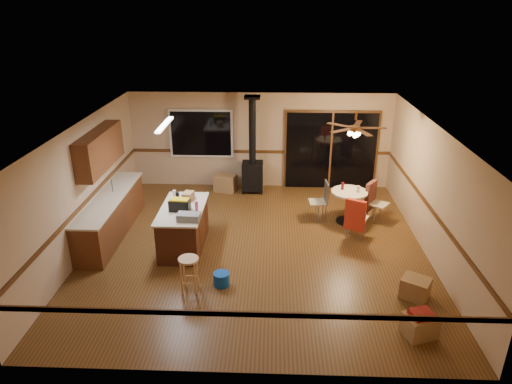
# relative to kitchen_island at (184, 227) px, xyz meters

# --- Properties ---
(floor) EXTENTS (7.00, 7.00, 0.00)m
(floor) POSITION_rel_kitchen_island_xyz_m (1.50, 0.00, -0.45)
(floor) COLOR #573718
(floor) RESTS_ON ground
(ceiling) EXTENTS (7.00, 7.00, 0.00)m
(ceiling) POSITION_rel_kitchen_island_xyz_m (1.50, 0.00, 2.15)
(ceiling) COLOR silver
(ceiling) RESTS_ON ground
(wall_back) EXTENTS (7.00, 0.00, 7.00)m
(wall_back) POSITION_rel_kitchen_island_xyz_m (1.50, 3.50, 0.85)
(wall_back) COLOR tan
(wall_back) RESTS_ON ground
(wall_front) EXTENTS (7.00, 0.00, 7.00)m
(wall_front) POSITION_rel_kitchen_island_xyz_m (1.50, -3.50, 0.85)
(wall_front) COLOR tan
(wall_front) RESTS_ON ground
(wall_left) EXTENTS (0.00, 7.00, 7.00)m
(wall_left) POSITION_rel_kitchen_island_xyz_m (-2.00, 0.00, 0.85)
(wall_left) COLOR tan
(wall_left) RESTS_ON ground
(wall_right) EXTENTS (0.00, 7.00, 7.00)m
(wall_right) POSITION_rel_kitchen_island_xyz_m (5.00, 0.00, 0.85)
(wall_right) COLOR tan
(wall_right) RESTS_ON ground
(chair_rail) EXTENTS (7.00, 7.00, 0.08)m
(chair_rail) POSITION_rel_kitchen_island_xyz_m (1.50, 0.00, 0.55)
(chair_rail) COLOR #4D2C13
(chair_rail) RESTS_ON ground
(window) EXTENTS (1.72, 0.10, 1.32)m
(window) POSITION_rel_kitchen_island_xyz_m (-0.10, 3.45, 1.05)
(window) COLOR black
(window) RESTS_ON ground
(sliding_door) EXTENTS (2.52, 0.10, 2.10)m
(sliding_door) POSITION_rel_kitchen_island_xyz_m (3.40, 3.45, 0.60)
(sliding_door) COLOR black
(sliding_door) RESTS_ON ground
(lower_cabinets) EXTENTS (0.60, 3.00, 0.86)m
(lower_cabinets) POSITION_rel_kitchen_island_xyz_m (-1.70, 0.50, -0.02)
(lower_cabinets) COLOR #5D3017
(lower_cabinets) RESTS_ON ground
(countertop) EXTENTS (0.64, 3.04, 0.04)m
(countertop) POSITION_rel_kitchen_island_xyz_m (-1.70, 0.50, 0.43)
(countertop) COLOR beige
(countertop) RESTS_ON lower_cabinets
(upper_cabinets) EXTENTS (0.35, 2.00, 0.80)m
(upper_cabinets) POSITION_rel_kitchen_island_xyz_m (-1.83, 0.70, 1.45)
(upper_cabinets) COLOR #5D3017
(upper_cabinets) RESTS_ON ground
(kitchen_island) EXTENTS (0.88, 1.68, 0.90)m
(kitchen_island) POSITION_rel_kitchen_island_xyz_m (0.00, 0.00, 0.00)
(kitchen_island) COLOR #431E10
(kitchen_island) RESTS_ON ground
(wood_stove) EXTENTS (0.55, 0.50, 2.52)m
(wood_stove) POSITION_rel_kitchen_island_xyz_m (1.30, 3.05, 0.28)
(wood_stove) COLOR black
(wood_stove) RESTS_ON ground
(ceiling_fan) EXTENTS (0.24, 0.24, 0.55)m
(ceiling_fan) POSITION_rel_kitchen_island_xyz_m (3.61, 1.30, 1.76)
(ceiling_fan) COLOR brown
(ceiling_fan) RESTS_ON ceiling
(fluorescent_strip) EXTENTS (0.10, 1.20, 0.04)m
(fluorescent_strip) POSITION_rel_kitchen_island_xyz_m (-0.30, 0.30, 2.11)
(fluorescent_strip) COLOR white
(fluorescent_strip) RESTS_ON ceiling
(toolbox_grey) EXTENTS (0.45, 0.27, 0.14)m
(toolbox_grey) POSITION_rel_kitchen_island_xyz_m (0.24, -0.55, 0.52)
(toolbox_grey) COLOR slate
(toolbox_grey) RESTS_ON kitchen_island
(toolbox_black) EXTENTS (0.43, 0.25, 0.23)m
(toolbox_black) POSITION_rel_kitchen_island_xyz_m (-0.02, -0.13, 0.56)
(toolbox_black) COLOR black
(toolbox_black) RESTS_ON kitchen_island
(toolbox_yellow_lid) EXTENTS (0.39, 0.23, 0.03)m
(toolbox_yellow_lid) POSITION_rel_kitchen_island_xyz_m (-0.02, -0.13, 0.69)
(toolbox_yellow_lid) COLOR gold
(toolbox_yellow_lid) RESTS_ON toolbox_black
(box_on_island) EXTENTS (0.24, 0.30, 0.18)m
(box_on_island) POSITION_rel_kitchen_island_xyz_m (0.06, 0.40, 0.54)
(box_on_island) COLOR olive
(box_on_island) RESTS_ON kitchen_island
(bottle_dark) EXTENTS (0.09, 0.09, 0.27)m
(bottle_dark) POSITION_rel_kitchen_island_xyz_m (-0.12, 0.18, 0.58)
(bottle_dark) COLOR black
(bottle_dark) RESTS_ON kitchen_island
(bottle_pink) EXTENTS (0.09, 0.09, 0.21)m
(bottle_pink) POSITION_rel_kitchen_island_xyz_m (0.32, -0.13, 0.55)
(bottle_pink) COLOR #D84C8C
(bottle_pink) RESTS_ON kitchen_island
(bottle_white) EXTENTS (0.08, 0.08, 0.20)m
(bottle_white) POSITION_rel_kitchen_island_xyz_m (-0.25, 0.45, 0.54)
(bottle_white) COLOR white
(bottle_white) RESTS_ON kitchen_island
(bar_stool) EXTENTS (0.38, 0.38, 0.66)m
(bar_stool) POSITION_rel_kitchen_island_xyz_m (0.39, -1.56, -0.12)
(bar_stool) COLOR tan
(bar_stool) RESTS_ON floor
(blue_bucket) EXTENTS (0.31, 0.31, 0.25)m
(blue_bucket) POSITION_rel_kitchen_island_xyz_m (0.93, -1.38, -0.33)
(blue_bucket) COLOR #0D49B7
(blue_bucket) RESTS_ON floor
(dining_table) EXTENTS (0.83, 0.83, 0.78)m
(dining_table) POSITION_rel_kitchen_island_xyz_m (3.61, 1.30, 0.08)
(dining_table) COLOR black
(dining_table) RESTS_ON ground
(glass_red) EXTENTS (0.09, 0.09, 0.18)m
(glass_red) POSITION_rel_kitchen_island_xyz_m (3.46, 1.40, 0.42)
(glass_red) COLOR #590C14
(glass_red) RESTS_ON dining_table
(glass_cream) EXTENTS (0.08, 0.08, 0.16)m
(glass_cream) POSITION_rel_kitchen_island_xyz_m (3.79, 1.25, 0.40)
(glass_cream) COLOR beige
(glass_cream) RESTS_ON dining_table
(chair_left) EXTENTS (0.44, 0.43, 0.51)m
(chair_left) POSITION_rel_kitchen_island_xyz_m (3.01, 1.41, 0.14)
(chair_left) COLOR tan
(chair_left) RESTS_ON ground
(chair_near) EXTENTS (0.59, 0.60, 0.70)m
(chair_near) POSITION_rel_kitchen_island_xyz_m (3.62, 0.44, 0.14)
(chair_near) COLOR tan
(chair_near) RESTS_ON ground
(chair_right) EXTENTS (0.62, 0.61, 0.70)m
(chair_right) POSITION_rel_kitchen_island_xyz_m (4.15, 1.45, 0.14)
(chair_right) COLOR tan
(chair_right) RESTS_ON ground
(box_under_window) EXTENTS (0.63, 0.55, 0.44)m
(box_under_window) POSITION_rel_kitchen_island_xyz_m (0.56, 3.10, -0.23)
(box_under_window) COLOR olive
(box_under_window) RESTS_ON floor
(box_corner_a) EXTENTS (0.56, 0.52, 0.35)m
(box_corner_a) POSITION_rel_kitchen_island_xyz_m (4.15, -2.60, -0.28)
(box_corner_a) COLOR olive
(box_corner_a) RESTS_ON floor
(box_corner_b) EXTENTS (0.60, 0.58, 0.37)m
(box_corner_b) POSITION_rel_kitchen_island_xyz_m (4.36, -1.61, -0.27)
(box_corner_b) COLOR olive
(box_corner_b) RESTS_ON floor
(box_small_red) EXTENTS (0.39, 0.36, 0.09)m
(box_small_red) POSITION_rel_kitchen_island_xyz_m (4.15, -2.60, -0.06)
(box_small_red) COLOR maroon
(box_small_red) RESTS_ON box_corner_a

